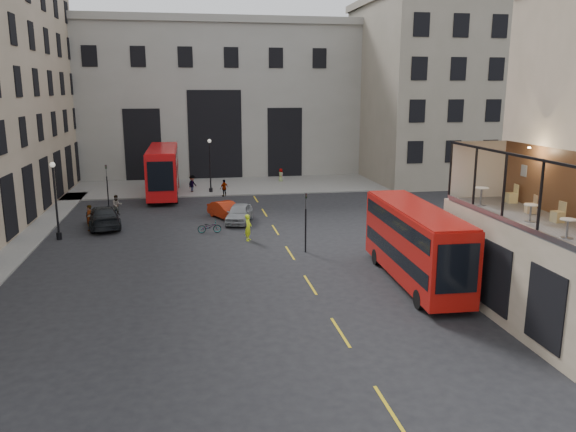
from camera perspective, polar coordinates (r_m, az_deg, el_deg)
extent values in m
plane|color=black|center=(24.90, 9.87, -11.24)|extent=(140.00, 140.00, 0.00)
cube|color=black|center=(26.24, 20.38, -5.93)|extent=(0.08, 9.20, 3.00)
cube|color=brown|center=(26.96, 26.55, 2.88)|extent=(0.04, 10.00, 2.90)
cube|color=beige|center=(30.33, 18.73, 4.50)|extent=(3.00, 0.04, 2.90)
cube|color=black|center=(25.93, 24.23, 6.00)|extent=(3.00, 10.00, 0.04)
cube|color=slate|center=(25.55, 20.88, -0.17)|extent=(0.12, 10.00, 0.18)
cube|color=black|center=(25.12, 21.38, 5.95)|extent=(0.12, 10.00, 0.10)
cube|color=beige|center=(29.51, 22.85, 4.26)|extent=(0.04, 0.45, 0.55)
cylinder|color=#FFD899|center=(28.03, 23.31, 6.40)|extent=(0.12, 0.12, 0.05)
cube|color=#BFAA8F|center=(26.95, 23.22, -5.13)|extent=(3.00, 11.00, 4.50)
cube|color=slate|center=(26.38, 23.66, -0.36)|extent=(3.00, 10.00, 0.10)
cube|color=#9B9890|center=(69.40, -7.71, 11.76)|extent=(34.00, 10.00, 18.00)
cube|color=#9B9890|center=(69.80, -7.93, 18.83)|extent=(35.00, 10.60, 0.80)
cube|color=black|center=(64.55, -7.41, 8.15)|extent=(6.00, 0.12, 10.00)
cube|color=black|center=(64.76, -14.52, 6.97)|extent=(4.00, 0.12, 8.00)
cube|color=black|center=(65.50, -0.32, 7.44)|extent=(4.00, 0.12, 8.00)
cube|color=gray|center=(67.43, 14.86, 12.28)|extent=(16.00, 18.00, 20.00)
cube|color=gray|center=(68.10, 15.34, 20.37)|extent=(16.60, 18.60, 0.80)
cube|color=slate|center=(60.19, -7.99, 3.06)|extent=(40.00, 12.00, 0.12)
cylinder|color=black|center=(35.14, 1.80, -1.51)|extent=(0.10, 0.10, 2.80)
imported|color=black|center=(34.72, 1.82, 1.53)|extent=(0.16, 0.20, 1.00)
cylinder|color=black|center=(50.56, -17.84, 2.27)|extent=(0.10, 0.10, 2.80)
imported|color=black|center=(50.27, -17.98, 4.40)|extent=(0.16, 0.20, 1.00)
cylinder|color=black|center=(41.03, -22.50, 1.16)|extent=(0.14, 0.14, 5.00)
cylinder|color=black|center=(41.50, -22.24, -1.88)|extent=(0.36, 0.36, 0.50)
sphere|color=silver|center=(40.63, -22.81, 4.83)|extent=(0.36, 0.36, 0.36)
cylinder|color=black|center=(55.87, -7.91, 4.85)|extent=(0.14, 0.14, 5.00)
cylinder|color=black|center=(56.22, -7.84, 2.58)|extent=(0.36, 0.36, 0.50)
sphere|color=silver|center=(55.58, -7.99, 7.56)|extent=(0.36, 0.36, 0.36)
cube|color=#A4100B|center=(30.18, 12.76, -2.66)|extent=(2.69, 10.34, 3.64)
cube|color=black|center=(30.32, 12.71, -3.59)|extent=(2.71, 9.78, 0.75)
cube|color=black|center=(29.91, 12.86, -0.59)|extent=(2.71, 9.78, 0.75)
cube|color=#A4100B|center=(29.76, 12.93, 0.77)|extent=(2.59, 10.13, 0.11)
cylinder|color=black|center=(33.31, 8.94, -4.13)|extent=(0.29, 0.94, 0.93)
cylinder|color=black|center=(33.96, 12.33, -3.94)|extent=(0.29, 0.94, 0.93)
cylinder|color=black|center=(27.16, 13.17, -8.25)|extent=(0.29, 0.94, 0.93)
cylinder|color=black|center=(27.97, 17.21, -7.88)|extent=(0.29, 0.94, 0.93)
cube|color=#B80C0E|center=(55.27, -12.55, 4.59)|extent=(2.66, 11.71, 4.15)
cube|color=black|center=(55.35, -12.52, 3.99)|extent=(2.70, 11.07, 0.85)
cube|color=black|center=(55.11, -12.62, 5.90)|extent=(2.70, 11.07, 0.85)
cube|color=#B80C0E|center=(55.02, -12.66, 6.76)|extent=(2.56, 11.47, 0.13)
cylinder|color=black|center=(59.33, -13.49, 3.15)|extent=(0.30, 1.06, 1.06)
cylinder|color=black|center=(59.23, -11.15, 3.25)|extent=(0.30, 1.06, 1.06)
cylinder|color=black|center=(51.62, -13.96, 1.74)|extent=(0.30, 1.06, 1.06)
cylinder|color=black|center=(51.50, -11.28, 1.84)|extent=(0.30, 1.06, 1.06)
imported|color=gray|center=(43.37, -4.98, 0.28)|extent=(2.76, 4.54, 1.44)
imported|color=#B4250B|center=(44.79, -6.28, 0.57)|extent=(3.00, 4.24, 1.33)
imported|color=black|center=(43.89, -18.27, -0.08)|extent=(3.34, 5.84, 1.59)
imported|color=gray|center=(40.53, -7.99, -1.10)|extent=(1.67, 0.60, 0.87)
imported|color=#DFFF1A|center=(38.09, -4.06, -1.18)|extent=(0.65, 0.77, 1.81)
imported|color=gray|center=(47.97, -16.99, 1.08)|extent=(0.95, 0.84, 1.63)
imported|color=gray|center=(56.35, -9.68, 3.21)|extent=(1.20, 1.33, 1.79)
imported|color=gray|center=(54.22, -6.49, 2.85)|extent=(1.00, 0.87, 1.62)
imported|color=gray|center=(62.17, -0.74, 4.15)|extent=(0.73, 0.88, 1.53)
imported|color=gray|center=(43.16, -19.56, -0.18)|extent=(0.50, 0.72, 1.89)
cylinder|color=beige|center=(23.32, 26.60, -0.31)|extent=(0.59, 0.59, 0.04)
cylinder|color=slate|center=(23.39, 26.52, -1.16)|extent=(0.08, 0.08, 0.69)
cylinder|color=slate|center=(23.47, 26.43, -1.99)|extent=(0.43, 0.43, 0.03)
cylinder|color=silver|center=(25.60, 23.48, 1.05)|extent=(0.59, 0.59, 0.04)
cylinder|color=slate|center=(25.66, 23.41, 0.27)|extent=(0.08, 0.08, 0.69)
cylinder|color=slate|center=(25.74, 23.34, -0.49)|extent=(0.44, 0.44, 0.03)
cylinder|color=beige|center=(28.39, 19.08, 2.70)|extent=(0.69, 0.69, 0.05)
cylinder|color=slate|center=(28.46, 19.02, 1.88)|extent=(0.09, 0.09, 0.80)
cylinder|color=slate|center=(28.53, 18.97, 1.08)|extent=(0.50, 0.50, 0.03)
cube|color=tan|center=(26.08, 25.70, -0.06)|extent=(0.46, 0.46, 0.46)
cube|color=tan|center=(26.12, 26.12, 0.89)|extent=(0.08, 0.43, 0.41)
cube|color=tan|center=(27.47, 23.40, 0.72)|extent=(0.49, 0.49, 0.44)
cube|color=tan|center=(27.46, 23.84, 1.57)|extent=(0.13, 0.41, 0.39)
cube|color=#DEC980|center=(29.65, 21.75, 1.73)|extent=(0.49, 0.49, 0.48)
cube|color=#DEC980|center=(29.67, 22.18, 2.59)|extent=(0.08, 0.45, 0.43)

